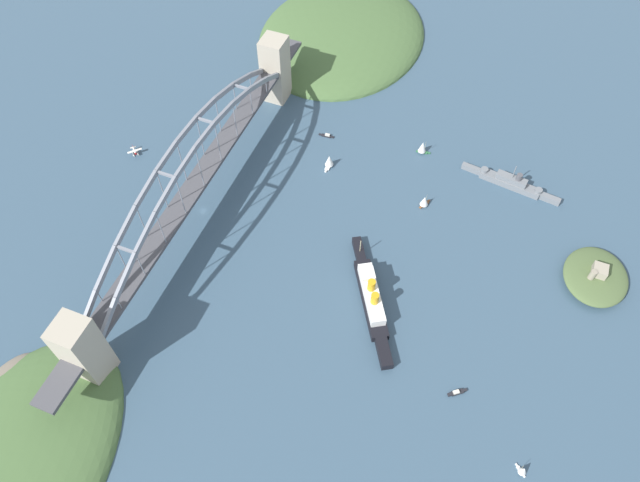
{
  "coord_description": "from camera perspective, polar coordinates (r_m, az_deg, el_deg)",
  "views": [
    {
      "loc": [
        189.65,
        154.62,
        293.65
      ],
      "look_at": [
        0.0,
        79.48,
        8.0
      ],
      "focal_mm": 33.44,
      "sensor_mm": 36.0,
      "label": 1
    }
  ],
  "objects": [
    {
      "name": "seaplane_taxiing_near_bridge",
      "position": [
        424.68,
        -17.31,
        8.19
      ],
      "size": [
        8.78,
        8.71,
        5.11
      ],
      "color": "#B7B7B2",
      "rests_on": "ground"
    },
    {
      "name": "ground_plane",
      "position": [
        382.24,
        -11.16,
        2.88
      ],
      "size": [
        1400.0,
        1400.0,
        0.0
      ],
      "primitive_type": "plane",
      "color": "#385166"
    },
    {
      "name": "small_boat_1",
      "position": [
        314.52,
        18.86,
        -20.06
      ],
      "size": [
        6.05,
        6.35,
        7.29
      ],
      "color": "silver",
      "rests_on": "ground"
    },
    {
      "name": "naval_cruiser",
      "position": [
        404.84,
        17.83,
        5.36
      ],
      "size": [
        12.19,
        65.49,
        18.2
      ],
      "color": "slate",
      "rests_on": "ground"
    },
    {
      "name": "small_boat_2",
      "position": [
        410.54,
        9.79,
        8.85
      ],
      "size": [
        6.08,
        9.67,
        10.8
      ],
      "color": "#2D6B3D",
      "rests_on": "ground"
    },
    {
      "name": "ocean_liner",
      "position": [
        334.93,
        4.92,
        -5.36
      ],
      "size": [
        74.93,
        47.95,
        17.94
      ],
      "color": "black",
      "rests_on": "ground"
    },
    {
      "name": "small_boat_5",
      "position": [
        418.56,
        0.65,
        10.06
      ],
      "size": [
        2.66,
        10.94,
        2.22
      ],
      "color": "black",
      "rests_on": "ground"
    },
    {
      "name": "small_boat_4",
      "position": [
        321.95,
        12.97,
        -13.93
      ],
      "size": [
        7.66,
        9.29,
        2.2
      ],
      "color": "black",
      "rests_on": "ground"
    },
    {
      "name": "small_boat_0",
      "position": [
        380.02,
        9.97,
        3.79
      ],
      "size": [
        8.98,
        6.85,
        9.37
      ],
      "color": "brown",
      "rests_on": "ground"
    },
    {
      "name": "fort_island_mid_harbor",
      "position": [
        377.18,
        24.88,
        -3.08
      ],
      "size": [
        42.13,
        36.39,
        13.3
      ],
      "color": "#4C6038",
      "rests_on": "ground"
    },
    {
      "name": "small_boat_3",
      "position": [
        396.0,
        0.88,
        7.67
      ],
      "size": [
        10.27,
        5.89,
        10.89
      ],
      "color": "silver",
      "rests_on": "ground"
    },
    {
      "name": "harbor_arch_bridge",
      "position": [
        362.47,
        -11.82,
        5.45
      ],
      "size": [
        295.5,
        16.47,
        59.67
      ],
      "color": "#ADA38E",
      "rests_on": "ground"
    },
    {
      "name": "headland_west_shore",
      "position": [
        507.91,
        1.98,
        19.12
      ],
      "size": [
        158.68,
        129.24,
        27.03
      ],
      "color": "#476638",
      "rests_on": "ground"
    }
  ]
}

